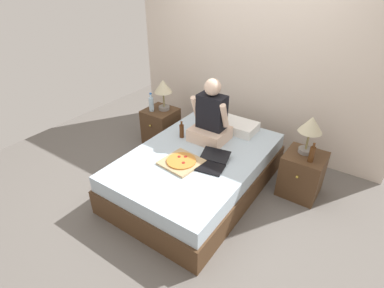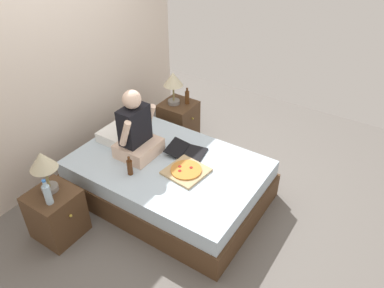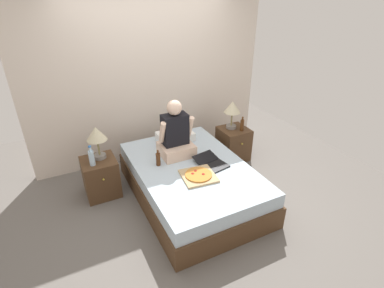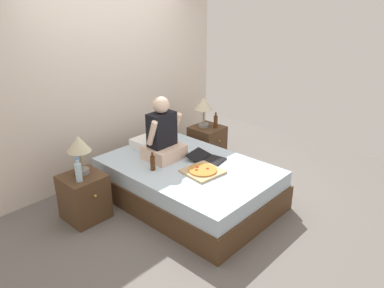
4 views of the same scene
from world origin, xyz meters
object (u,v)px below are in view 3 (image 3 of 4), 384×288
Objects in this scene: bed at (192,181)px; nightstand_left at (101,177)px; nightstand_right at (233,144)px; lamp_on_right_nightstand at (232,109)px; lamp_on_left_nightstand at (97,136)px; laptop at (212,164)px; beer_bottle_on_bed at (158,159)px; person_seated at (176,135)px; water_bottle at (92,157)px; beer_bottle at (242,125)px; pizza_box at (198,176)px.

nightstand_left is (-1.07, 0.61, 0.03)m from bed.
nightstand_right is 0.60m from lamp_on_right_nightstand.
lamp_on_right_nightstand is (2.07, 0.00, 0.00)m from lamp_on_left_nightstand.
lamp_on_left_nightstand is at bearing 149.17° from laptop.
nightstand_right is at bearing 0.00° from nightstand_left.
nightstand_left is at bearing -128.63° from lamp_on_left_nightstand.
beer_bottle_on_bed reaches higher than laptop.
lamp_on_right_nightstand is 1.51m from beer_bottle_on_bed.
nightstand_left is at bearing 151.60° from laptop.
person_seated is at bearing 122.47° from laptop.
laptop is (1.28, -0.76, -0.35)m from lamp_on_left_nightstand.
nightstand_right is (2.22, 0.09, -0.38)m from water_bottle.
lamp_on_left_nightstand reaches higher than water_bottle.
beer_bottle is 0.52× the size of pizza_box.
beer_bottle reaches higher than nightstand_right.
person_seated is 0.69m from pizza_box.
lamp_on_left_nightstand is 1.63× the size of water_bottle.
nightstand_left and pizza_box have the same top height.
lamp_on_left_nightstand is at bearing 176.04° from beer_bottle.
person_seated is 0.41m from beer_bottle_on_bed.
bed is at bearing -32.63° from lamp_on_left_nightstand.
bed is 1.23m from nightstand_left.
pizza_box is at bearing -141.70° from nightstand_right.
beer_bottle is (2.21, -0.10, 0.36)m from nightstand_left.
nightstand_right and pizza_box have the same top height.
beer_bottle is at bearing 34.49° from laptop.
lamp_on_right_nightstand is (2.11, 0.05, 0.59)m from nightstand_left.
water_bottle is at bearing 158.00° from beer_bottle_on_bed.
bed is 4.64× the size of lamp_on_left_nightstand.
laptop is 0.70m from beer_bottle_on_bed.
laptop is at bearing 29.50° from pizza_box.
beer_bottle is at bearing 6.56° from person_seated.
nightstand_left is at bearing 180.00° from nightstand_right.
beer_bottle_on_bed is (-1.45, -0.40, 0.31)m from nightstand_right.
nightstand_left is 2.14m from nightstand_right.
lamp_on_right_nightstand is 1.46m from pizza_box.
lamp_on_right_nightstand is at bearing 17.70° from beer_bottle_on_bed.
water_bottle is 1.37m from pizza_box.
pizza_box is at bearing -88.43° from person_seated.
lamp_on_right_nightstand is 2.05× the size of beer_bottle_on_bed.
water_bottle reaches higher than nightstand_right.
lamp_on_left_nightstand reaches higher than laptop.
bed is 0.65m from person_seated.
water_bottle is 0.62× the size of pizza_box.
nightstand_left and nightstand_right have the same top height.
nightstand_right is at bearing 15.53° from beer_bottle_on_bed.
beer_bottle_on_bed is at bearing -162.30° from lamp_on_right_nightstand.
pizza_box is at bearing -139.36° from lamp_on_right_nightstand.
lamp_on_right_nightstand is at bearing 123.69° from beer_bottle.
person_seated is at bearing -16.42° from lamp_on_left_nightstand.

